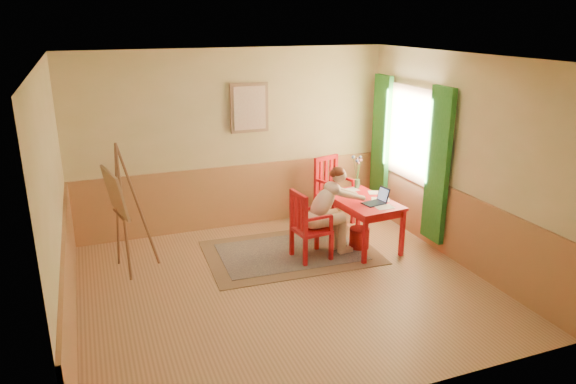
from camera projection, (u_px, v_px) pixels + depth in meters
name	position (u px, v px, depth m)	size (l,w,h in m)	color
room	(285.00, 180.00, 6.31)	(5.04, 4.54, 2.84)	tan
wainscot	(264.00, 227.00, 7.30)	(5.00, 4.50, 1.00)	#B97D4C
window	(408.00, 147.00, 8.12)	(0.12, 2.01, 2.20)	white
wall_portrait	(249.00, 108.00, 8.19)	(0.60, 0.05, 0.76)	#987352
rug	(291.00, 252.00, 7.69)	(2.46, 1.70, 0.02)	#8C7251
table	(362.00, 205.00, 7.75)	(0.83, 1.26, 0.72)	red
chair_left	(308.00, 226.00, 7.34)	(0.51, 0.49, 1.00)	red
chair_back	(332.00, 190.00, 8.71)	(0.60, 0.61, 1.08)	red
figure	(328.00, 208.00, 7.42)	(0.97, 0.46, 1.28)	beige
laptop	(377.00, 200.00, 7.55)	(0.39, 0.27, 0.21)	#1E2338
papers	(373.00, 197.00, 7.82)	(0.61, 1.06, 0.00)	white
vase	(357.00, 173.00, 8.18)	(0.20, 0.25, 0.51)	#3F724C
wastebasket	(359.00, 238.00, 7.80)	(0.29, 0.29, 0.31)	#A01515
easel	(118.00, 198.00, 6.82)	(0.64, 0.78, 1.75)	brown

